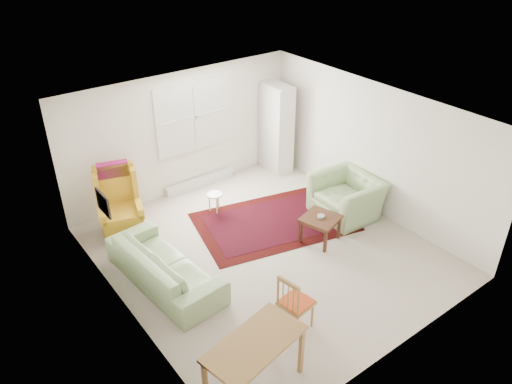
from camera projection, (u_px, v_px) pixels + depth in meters
room at (260, 183)px, 8.14m from camera, size 5.04×5.54×2.51m
rug at (274, 221)px, 9.40m from camera, size 3.20×2.45×0.03m
sofa at (164, 259)px, 7.71m from camera, size 1.06×2.29×0.90m
armchair at (347, 193)px, 9.42m from camera, size 1.13×1.27×0.93m
wingback_chair at (119, 203)px, 8.78m from camera, size 0.93×0.95×1.28m
coffee_table at (320, 229)px, 8.78m from camera, size 0.75×0.75×0.49m
stool at (215, 203)px, 9.63m from camera, size 0.37×0.37×0.39m
cabinet at (276, 128)px, 10.84m from camera, size 0.43×0.79×1.94m
desk at (255, 366)px, 6.00m from camera, size 1.35×0.86×0.80m
desk_chair at (296, 302)px, 6.86m from camera, size 0.48×0.48×0.94m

